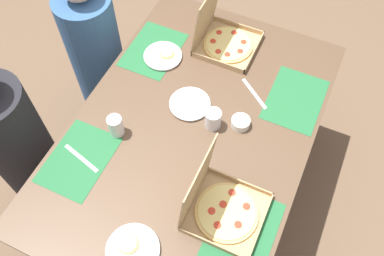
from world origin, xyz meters
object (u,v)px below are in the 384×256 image
Objects in this scene: plate_near_right at (163,56)px; condiment_bowl at (241,123)px; pizza_box_corner_right at (223,38)px; cup_spare at (213,119)px; plate_far_left at (132,249)px; diner_left_seat at (22,151)px; plate_far_right at (190,104)px; cup_clear_left at (116,126)px; diner_right_seat at (97,58)px; pizza_box_corner_left at (220,206)px.

condiment_bowl is at bearing -113.72° from plate_near_right.
cup_spare is (-0.50, -0.15, -0.00)m from pizza_box_corner_right.
plate_far_left is 0.90m from diner_left_seat.
plate_far_right is at bearing 6.90° from plate_far_left.
condiment_bowl is 1.14m from diner_left_seat.
cup_clear_left is 0.58m from condiment_bowl.
diner_left_seat is at bearing 115.52° from cup_spare.
diner_left_seat is 0.73m from diner_right_seat.
diner_left_seat is at bearing 180.00° from diner_right_seat.
cup_clear_left is (-0.51, -0.01, 0.05)m from plate_near_right.
diner_right_seat is at bearing 0.00° from diner_left_seat.
cup_spare is (0.22, -0.39, -0.01)m from cup_clear_left.
plate_far_right is at bearing 68.12° from cup_spare.
diner_right_seat is (0.31, 0.89, -0.30)m from cup_spare.
plate_far_left is at bearing 175.23° from cup_spare.
diner_left_seat is (-0.20, 0.50, -0.28)m from cup_clear_left.
plate_far_right is 0.38m from cup_clear_left.
diner_right_seat is at bearing 42.96° from cup_clear_left.
condiment_bowl is (-0.23, -0.53, 0.01)m from plate_near_right.
diner_right_seat is (0.69, 1.08, -0.30)m from pizza_box_corner_left.
plate_far_left is 0.57m from cup_clear_left.
pizza_box_corner_right is 0.76m from cup_clear_left.
plate_near_right is 0.17× the size of diner_right_seat.
pizza_box_corner_left reaches higher than plate_far_right.
diner_right_seat reaches higher than plate_far_right.
cup_clear_left is at bearing 161.71° from pizza_box_corner_right.
pizza_box_corner_left is 0.39m from plate_far_left.
plate_near_right is at bearing -92.83° from diner_right_seat.
plate_near_right is (0.97, 0.35, -0.00)m from plate_far_left.
plate_far_right is (0.44, 0.34, -0.04)m from pizza_box_corner_left.
condiment_bowl is (0.73, -0.18, 0.01)m from plate_far_left.
diner_right_seat is at bearing 104.60° from pizza_box_corner_right.
condiment_bowl reaches higher than plate_far_left.
condiment_bowl is 1.08m from diner_right_seat.
diner_right_seat reaches higher than pizza_box_corner_left.
cup_clear_left is 0.09× the size of diner_right_seat.
pizza_box_corner_left is at bearing -40.23° from plate_far_left.
plate_near_right is 0.57m from condiment_bowl.
pizza_box_corner_right reaches higher than cup_spare.
plate_far_right is 0.16m from cup_spare.
cup_spare is 0.08× the size of diner_left_seat.
pizza_box_corner_left is at bearing -142.23° from plate_far_right.
pizza_box_corner_left reaches higher than plate_near_right.
plate_far_right is 0.92m from diner_left_seat.
cup_clear_left is at bearing 119.84° from cup_spare.
plate_far_left is 2.42× the size of condiment_bowl.
diner_right_seat is at bearing 57.47° from pizza_box_corner_left.
plate_far_left is at bearing -107.22° from diner_left_seat.
pizza_box_corner_left is at bearing -105.08° from cup_clear_left.
plate_far_right is at bearing -108.60° from diner_right_seat.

